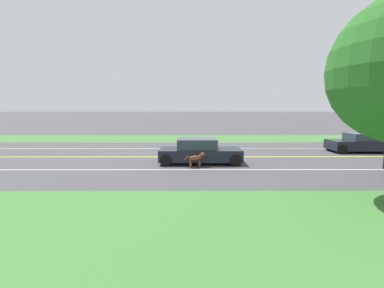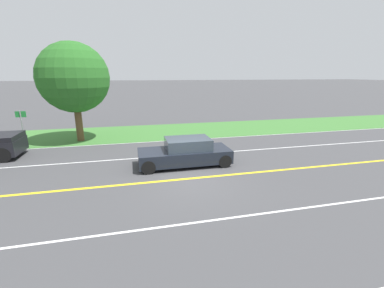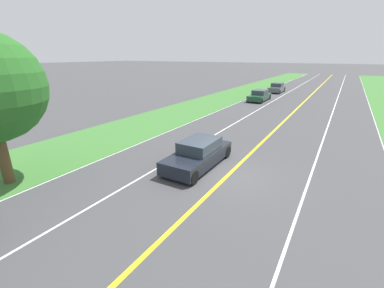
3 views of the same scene
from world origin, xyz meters
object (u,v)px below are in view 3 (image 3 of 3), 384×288
ego_car (198,154)px  car_trailing_mid (277,88)px  dog (182,152)px  car_trailing_near (259,96)px

ego_car → car_trailing_mid: bearing=-84.0°
ego_car → dog: ego_car is taller
dog → car_trailing_near: size_ratio=0.27×
ego_car → car_trailing_near: 22.23m
ego_car → car_trailing_mid: car_trailing_mid is taller
car_trailing_near → dog: bearing=95.7°
car_trailing_near → car_trailing_mid: car_trailing_mid is taller
dog → car_trailing_near: 21.91m
dog → car_trailing_mid: 31.08m
car_trailing_near → car_trailing_mid: size_ratio=1.07×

